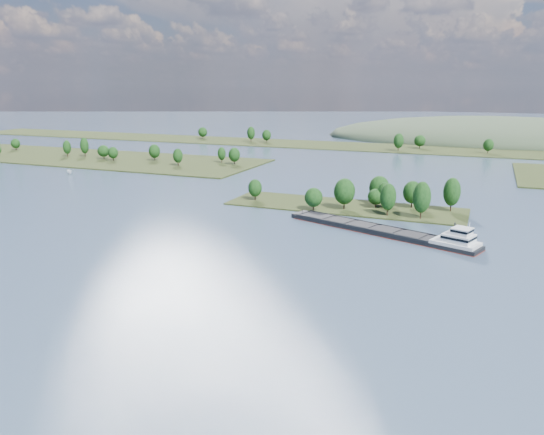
% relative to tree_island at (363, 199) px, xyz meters
% --- Properties ---
extents(ground, '(1800.00, 1800.00, 0.00)m').
position_rel_tree_island_xyz_m(ground, '(-8.13, -59.51, -4.44)').
color(ground, '#334558').
rests_on(ground, ground).
extents(tree_island, '(100.00, 31.50, 15.75)m').
position_rel_tree_island_xyz_m(tree_island, '(0.00, 0.00, 0.00)').
color(tree_island, '#263015').
rests_on(tree_island, ground).
extents(left_bank, '(300.00, 80.00, 15.06)m').
position_rel_tree_island_xyz_m(left_bank, '(-236.60, 80.53, -3.57)').
color(left_bank, '#263015').
rests_on(left_bank, ground).
extents(back_shoreline, '(900.00, 60.00, 15.12)m').
position_rel_tree_island_xyz_m(back_shoreline, '(0.04, 220.26, -3.68)').
color(back_shoreline, '#263015').
rests_on(back_shoreline, ground).
extents(hill_west, '(320.00, 160.00, 44.00)m').
position_rel_tree_island_xyz_m(hill_west, '(51.87, 320.49, -4.44)').
color(hill_west, '#36452F').
rests_on(hill_west, ground).
extents(cargo_barge, '(71.34, 32.44, 9.83)m').
position_rel_tree_island_xyz_m(cargo_barge, '(17.80, -35.24, -3.20)').
color(cargo_barge, black).
rests_on(cargo_barge, ground).
extents(motorboat, '(6.56, 5.65, 2.46)m').
position_rel_tree_island_xyz_m(motorboat, '(-178.09, 23.49, -3.21)').
color(motorboat, white).
rests_on(motorboat, ground).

